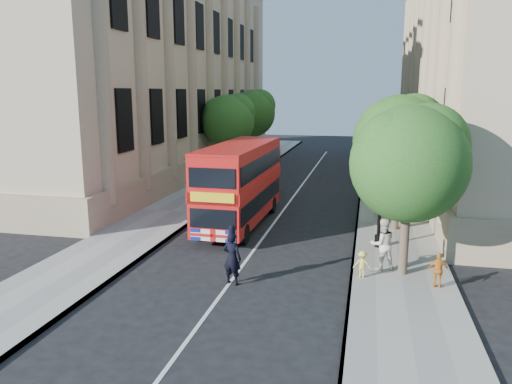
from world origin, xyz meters
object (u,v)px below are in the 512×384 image
Objects in this scene: double_decker_bus at (240,182)px; police_constable at (232,258)px; box_van at (257,176)px; woman_pedestrian at (382,244)px; lamp_post at (381,190)px.

police_constable is at bearing -76.57° from double_decker_bus.
woman_pedestrian is (7.30, -11.84, -0.27)m from box_van.
double_decker_bus is 4.48× the size of woman_pedestrian.
police_constable is (-4.89, -5.00, -1.60)m from lamp_post.
box_van is at bearing 128.41° from lamp_post.
double_decker_bus reaches higher than box_van.
double_decker_bus is (-6.53, 2.47, -0.36)m from lamp_post.
police_constable is at bearing -77.93° from box_van.
box_van is 2.67× the size of police_constable.
woman_pedestrian reaches higher than police_constable.
police_constable is 5.46m from woman_pedestrian.
double_decker_bus is at bearing 159.31° from lamp_post.
double_decker_bus is 7.74m from police_constable.
double_decker_bus is at bearing -58.65° from woman_pedestrian.
double_decker_bus reaches higher than woman_pedestrian.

